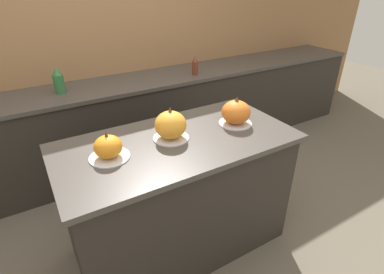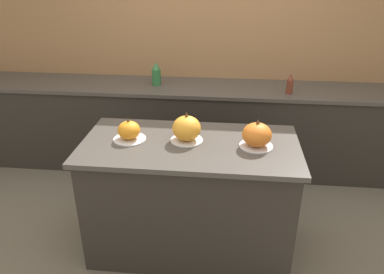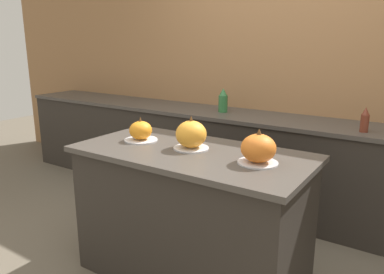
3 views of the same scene
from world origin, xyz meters
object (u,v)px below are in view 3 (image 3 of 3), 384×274
at_px(pumpkin_cake_left, 141,131).
at_px(pumpkin_cake_center, 191,135).
at_px(bottle_tall, 223,101).
at_px(pumpkin_cake_right, 259,149).
at_px(bottle_short, 365,120).

bearing_deg(pumpkin_cake_left, pumpkin_cake_center, 3.46).
bearing_deg(pumpkin_cake_center, bottle_tall, 110.08).
xyz_separation_m(pumpkin_cake_left, pumpkin_cake_right, (0.87, -0.01, 0.02)).
height_order(pumpkin_cake_center, pumpkin_cake_right, pumpkin_cake_center).
distance_m(pumpkin_cake_center, bottle_short, 1.36).
bearing_deg(pumpkin_cake_left, bottle_tall, 92.16).
relative_size(pumpkin_cake_right, bottle_tall, 1.00).
distance_m(pumpkin_cake_left, bottle_tall, 1.24).
relative_size(pumpkin_cake_center, bottle_tall, 0.99).
bearing_deg(pumpkin_cake_right, bottle_short, 72.27).
height_order(pumpkin_cake_left, pumpkin_cake_right, pumpkin_cake_right).
bearing_deg(pumpkin_cake_right, pumpkin_cake_left, 179.31).
bearing_deg(bottle_short, bottle_tall, 174.09).
xyz_separation_m(pumpkin_cake_center, pumpkin_cake_right, (0.47, -0.03, -0.01)).
bearing_deg(pumpkin_cake_center, pumpkin_cake_right, -4.16).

